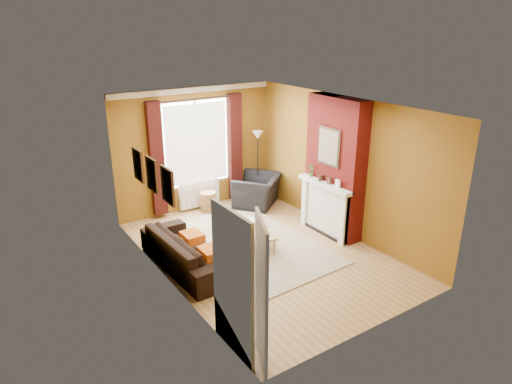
% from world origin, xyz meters
% --- Properties ---
extents(ground, '(5.50, 5.50, 0.00)m').
position_xyz_m(ground, '(0.00, 0.00, 0.00)').
color(ground, olive).
rests_on(ground, ground).
extents(room_walls, '(3.82, 5.54, 2.83)m').
position_xyz_m(room_walls, '(0.64, 0.27, 1.39)').
color(room_walls, brown).
rests_on(room_walls, ground).
extents(striped_rug, '(2.69, 3.61, 0.02)m').
position_xyz_m(striped_rug, '(-0.19, 0.42, 0.01)').
color(striped_rug, teal).
rests_on(striped_rug, ground).
extents(sofa, '(0.95, 2.23, 0.64)m').
position_xyz_m(sofa, '(-1.42, 0.30, 0.32)').
color(sofa, black).
rests_on(sofa, ground).
extents(armchair, '(1.47, 1.45, 0.72)m').
position_xyz_m(armchair, '(1.25, 2.07, 0.36)').
color(armchair, black).
rests_on(armchair, ground).
extents(coffee_table, '(0.79, 1.17, 0.36)m').
position_xyz_m(coffee_table, '(0.03, 0.32, 0.32)').
color(coffee_table, tan).
rests_on(coffee_table, ground).
extents(wicker_stool, '(0.40, 0.40, 0.46)m').
position_xyz_m(wicker_stool, '(0.09, 2.39, 0.23)').
color(wicker_stool, olive).
rests_on(wicker_stool, ground).
extents(floor_lamp, '(0.29, 0.29, 1.70)m').
position_xyz_m(floor_lamp, '(1.47, 2.40, 1.34)').
color(floor_lamp, black).
rests_on(floor_lamp, ground).
extents(book_a, '(0.22, 0.27, 0.02)m').
position_xyz_m(book_a, '(-0.19, 0.07, 0.37)').
color(book_a, '#999999').
rests_on(book_a, coffee_table).
extents(book_b, '(0.33, 0.37, 0.02)m').
position_xyz_m(book_b, '(0.12, 0.68, 0.37)').
color(book_b, '#999999').
rests_on(book_b, coffee_table).
extents(mug, '(0.14, 0.14, 0.10)m').
position_xyz_m(mug, '(0.14, 0.13, 0.41)').
color(mug, '#999999').
rests_on(mug, coffee_table).
extents(tv_remote, '(0.07, 0.17, 0.02)m').
position_xyz_m(tv_remote, '(-0.03, 0.53, 0.37)').
color(tv_remote, '#27272A').
rests_on(tv_remote, coffee_table).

